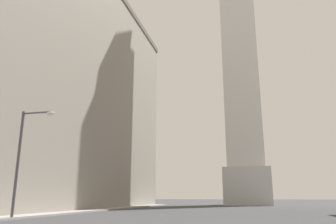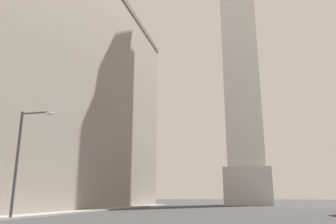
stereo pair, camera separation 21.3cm
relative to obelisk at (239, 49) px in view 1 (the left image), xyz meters
name	(u,v)px [view 1 (the left image)]	position (x,y,z in m)	size (l,w,h in m)	color
sidewalk_left	(29,214)	(-17.02, -38.08, -30.26)	(5.00, 71.39, 0.15)	gray
obelisk	(239,49)	(0.00, 0.00, 0.00)	(8.21, 8.21, 63.79)	silver
street_lamp	(24,151)	(-14.35, -42.95, -25.80)	(2.59, 0.36, 7.33)	#4C4C51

